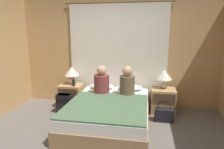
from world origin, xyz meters
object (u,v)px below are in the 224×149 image
object	(u,v)px
lamp_left	(72,72)
lamp_right	(164,76)
bed	(109,113)
beer_bottle_on_left_stand	(74,83)
person_right_in_bed	(127,83)
person_left_in_bed	(102,82)
nightstand_left	(72,95)
pillow_left	(102,86)
handbag_on_floor	(164,114)
pillow_right	(130,87)
nightstand_right	(163,101)
backpack_on_floor	(64,102)

from	to	relation	value
lamp_left	lamp_right	distance (m)	2.08
bed	beer_bottle_on_left_stand	size ratio (longest dim) A/B	9.49
person_right_in_bed	person_left_in_bed	bearing A→B (deg)	-180.00
nightstand_left	pillow_left	world-z (taller)	pillow_left
beer_bottle_on_left_stand	handbag_on_floor	size ratio (longest dim) A/B	0.50
pillow_right	person_right_in_bed	xyz separation A→B (m)	(-0.03, -0.35, 0.19)
nightstand_right	handbag_on_floor	xyz separation A→B (m)	(-0.01, -0.44, -0.13)
pillow_left	person_left_in_bed	xyz separation A→B (m)	(0.07, -0.35, 0.19)
nightstand_left	person_right_in_bed	world-z (taller)	person_right_in_bed
person_left_in_bed	person_right_in_bed	world-z (taller)	person_right_in_bed
nightstand_right	handbag_on_floor	world-z (taller)	nightstand_right
pillow_left	person_left_in_bed	size ratio (longest dim) A/B	0.91
lamp_left	person_right_in_bed	xyz separation A→B (m)	(1.33, -0.37, -0.10)
lamp_right	nightstand_left	bearing A→B (deg)	-177.80
bed	person_left_in_bed	xyz separation A→B (m)	(-0.25, 0.45, 0.47)
lamp_left	nightstand_right	bearing A→B (deg)	-2.20
lamp_left	person_left_in_bed	size ratio (longest dim) A/B	0.68
nightstand_right	lamp_right	bearing A→B (deg)	90.00
lamp_left	person_left_in_bed	distance (m)	0.88
nightstand_right	person_left_in_bed	world-z (taller)	person_left_in_bed
bed	lamp_left	xyz separation A→B (m)	(-1.04, 0.82, 0.58)
nightstand_right	beer_bottle_on_left_stand	bearing A→B (deg)	-176.84
backpack_on_floor	handbag_on_floor	xyz separation A→B (m)	(2.09, -0.06, -0.09)
nightstand_left	lamp_right	size ratio (longest dim) A/B	1.29
bed	person_right_in_bed	xyz separation A→B (m)	(0.29, 0.45, 0.48)
pillow_left	backpack_on_floor	world-z (taller)	pillow_left
lamp_right	bed	bearing A→B (deg)	-141.84
person_right_in_bed	backpack_on_floor	bearing A→B (deg)	-175.78
person_left_in_bed	handbag_on_floor	distance (m)	1.40
bed	person_left_in_bed	distance (m)	0.70
lamp_left	handbag_on_floor	xyz separation A→B (m)	(2.07, -0.52, -0.67)
nightstand_left	person_left_in_bed	distance (m)	0.95
pillow_right	beer_bottle_on_left_stand	size ratio (longest dim) A/B	2.58
lamp_right	person_left_in_bed	distance (m)	1.34
beer_bottle_on_left_stand	pillow_left	bearing A→B (deg)	15.61
nightstand_left	backpack_on_floor	xyz separation A→B (m)	(-0.01, -0.39, -0.03)
pillow_right	backpack_on_floor	size ratio (longest dim) A/B	1.33
pillow_right	backpack_on_floor	xyz separation A→B (m)	(-1.38, -0.45, -0.28)
pillow_right	handbag_on_floor	xyz separation A→B (m)	(0.71, -0.51, -0.37)
beer_bottle_on_left_stand	handbag_on_floor	xyz separation A→B (m)	(1.96, -0.33, -0.47)
nightstand_right	person_left_in_bed	xyz separation A→B (m)	(-1.29, -0.29, 0.43)
nightstand_right	pillow_right	distance (m)	0.76
lamp_left	pillow_right	xyz separation A→B (m)	(1.36, -0.02, -0.30)
person_right_in_bed	nightstand_left	bearing A→B (deg)	167.83
beer_bottle_on_left_stand	handbag_on_floor	world-z (taller)	beer_bottle_on_left_stand
bed	handbag_on_floor	size ratio (longest dim) A/B	4.72
lamp_right	person_right_in_bed	xyz separation A→B (m)	(-0.75, -0.37, -0.10)
bed	person_right_in_bed	distance (m)	0.72
lamp_left	backpack_on_floor	xyz separation A→B (m)	(-0.01, -0.47, -0.57)
backpack_on_floor	lamp_left	bearing A→B (deg)	88.35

